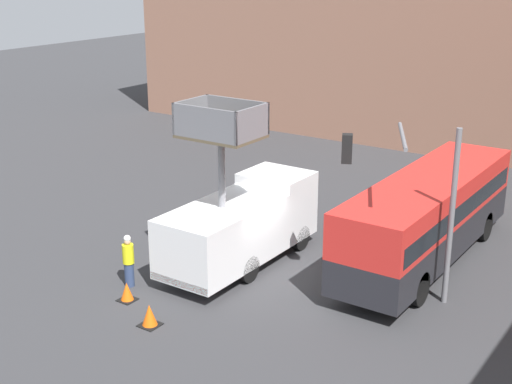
% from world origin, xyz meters
% --- Properties ---
extents(ground_plane, '(120.00, 120.00, 0.00)m').
position_xyz_m(ground_plane, '(0.00, 0.00, 0.00)').
color(ground_plane, '#333335').
extents(building_backdrop_far, '(44.00, 10.00, 13.27)m').
position_xyz_m(building_backdrop_far, '(0.00, 23.03, 6.63)').
color(building_backdrop_far, '#936651').
rests_on(building_backdrop_far, ground_plane).
extents(utility_truck, '(2.56, 6.80, 6.04)m').
position_xyz_m(utility_truck, '(-1.15, 0.24, 1.61)').
color(utility_truck, white).
rests_on(utility_truck, ground_plane).
extents(city_bus, '(2.55, 10.68, 3.19)m').
position_xyz_m(city_bus, '(4.21, 4.10, 1.88)').
color(city_bus, '#232328').
rests_on(city_bus, ground_plane).
extents(traffic_light_pole, '(3.24, 2.99, 5.70)m').
position_xyz_m(traffic_light_pole, '(4.84, 0.90, 3.87)').
color(traffic_light_pole, slate).
rests_on(traffic_light_pole, ground_plane).
extents(road_worker_near_truck, '(0.38, 0.38, 1.83)m').
position_xyz_m(road_worker_near_truck, '(-3.18, -3.39, 0.91)').
color(road_worker_near_truck, navy).
rests_on(road_worker_near_truck, ground_plane).
extents(road_worker_directing, '(0.38, 0.38, 1.79)m').
position_xyz_m(road_worker_directing, '(3.08, 0.49, 0.89)').
color(road_worker_directing, navy).
rests_on(road_worker_directing, ground_plane).
extents(traffic_cone_near_truck, '(0.54, 0.54, 0.62)m').
position_xyz_m(traffic_cone_near_truck, '(-2.50, -4.22, 0.29)').
color(traffic_cone_near_truck, black).
rests_on(traffic_cone_near_truck, ground_plane).
extents(traffic_cone_mid_road, '(0.60, 0.60, 0.68)m').
position_xyz_m(traffic_cone_mid_road, '(-0.78, -5.03, 0.32)').
color(traffic_cone_mid_road, black).
rests_on(traffic_cone_mid_road, ground_plane).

